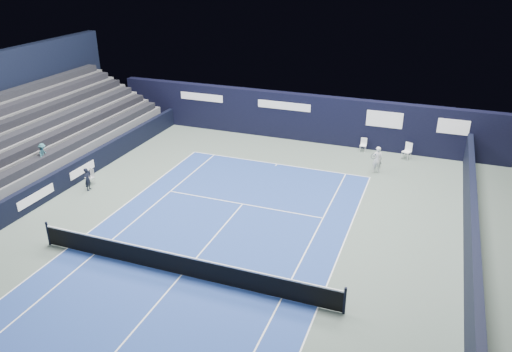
{
  "coord_description": "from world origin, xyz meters",
  "views": [
    {
      "loc": [
        8.41,
        -14.1,
        11.61
      ],
      "look_at": [
        0.43,
        7.15,
        1.3
      ],
      "focal_mm": 35.0,
      "sensor_mm": 36.0,
      "label": 1
    }
  ],
  "objects": [
    {
      "name": "court_markings",
      "position": [
        0.0,
        0.0,
        0.01
      ],
      "size": [
        11.03,
        23.83,
        0.0
      ],
      "color": "white",
      "rests_on": "court_surface"
    },
    {
      "name": "spectator_stand",
      "position": [
        -13.27,
        6.99,
        1.95
      ],
      "size": [
        6.0,
        18.0,
        6.4
      ],
      "color": "#4D4D50",
      "rests_on": "ground"
    },
    {
      "name": "court_surface",
      "position": [
        0.0,
        0.0,
        0.0
      ],
      "size": [
        10.97,
        23.77,
        0.01
      ],
      "primitive_type": "cube",
      "color": "navy",
      "rests_on": "ground"
    },
    {
      "name": "line_judge",
      "position": [
        -8.24,
        5.06,
        0.62
      ],
      "size": [
        0.39,
        0.51,
        1.25
      ],
      "primitive_type": "imported",
      "rotation": [
        0.0,
        0.0,
        1.8
      ],
      "color": "black",
      "rests_on": "ground"
    },
    {
      "name": "tennis_net",
      "position": [
        0.0,
        0.0,
        0.51
      ],
      "size": [
        12.9,
        0.1,
        1.1
      ],
      "color": "black",
      "rests_on": "ground"
    },
    {
      "name": "enclosure_wall_right",
      "position": [
        10.5,
        6.0,
        0.9
      ],
      "size": [
        0.3,
        22.0,
        1.8
      ],
      "primitive_type": "cube",
      "color": "black",
      "rests_on": "ground"
    },
    {
      "name": "side_barrier_left",
      "position": [
        -9.5,
        5.97,
        0.6
      ],
      "size": [
        0.33,
        22.0,
        1.2
      ],
      "color": "black",
      "rests_on": "ground"
    },
    {
      "name": "back_sponsor_wall",
      "position": [
        0.01,
        16.5,
        1.55
      ],
      "size": [
        26.0,
        0.63,
        3.1
      ],
      "color": "black",
      "rests_on": "ground"
    },
    {
      "name": "line_judge_chair",
      "position": [
        -8.56,
        5.7,
        0.51
      ],
      "size": [
        0.51,
        0.5,
        0.89
      ],
      "rotation": [
        0.0,
        0.0,
        -0.39
      ],
      "color": "silver",
      "rests_on": "ground"
    },
    {
      "name": "folding_chair_back_b",
      "position": [
        7.13,
        15.46,
        0.58
      ],
      "size": [
        0.59,
        0.58,
        1.02
      ],
      "rotation": [
        0.0,
        0.0,
        -0.41
      ],
      "color": "white",
      "rests_on": "ground"
    },
    {
      "name": "folding_chair_back_a",
      "position": [
        4.42,
        15.86,
        0.56
      ],
      "size": [
        0.39,
        0.41,
        0.85
      ],
      "rotation": [
        0.0,
        0.0,
        -0.03
      ],
      "color": "white",
      "rests_on": "ground"
    },
    {
      "name": "ground",
      "position": [
        0.0,
        2.0,
        0.0
      ],
      "size": [
        48.0,
        48.0,
        0.0
      ],
      "primitive_type": "plane",
      "color": "#4F5E54",
      "rests_on": "ground"
    },
    {
      "name": "tennis_player",
      "position": [
        5.67,
        12.78,
        0.78
      ],
      "size": [
        0.67,
        0.9,
        1.55
      ],
      "color": "silver",
      "rests_on": "ground"
    }
  ]
}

